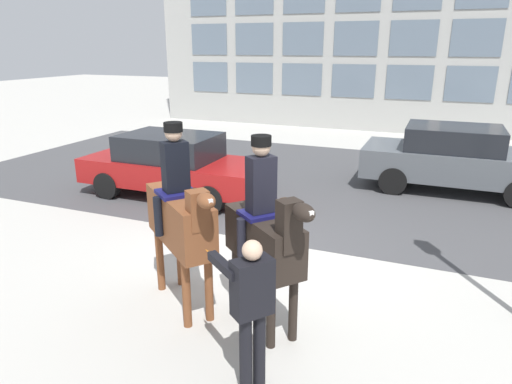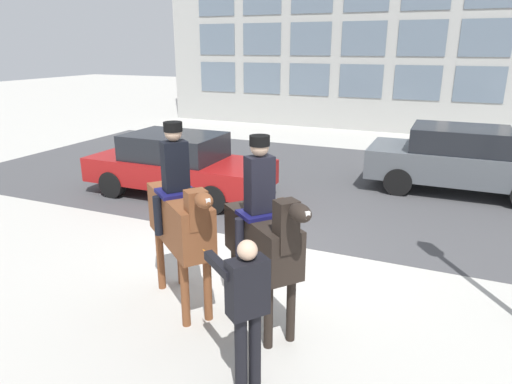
% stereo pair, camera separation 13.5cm
% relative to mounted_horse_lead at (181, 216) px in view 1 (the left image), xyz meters
% --- Properties ---
extents(ground_plane, '(80.00, 80.00, 0.00)m').
position_rel_mounted_horse_lead_xyz_m(ground_plane, '(0.57, 1.92, -1.32)').
color(ground_plane, '#B2AFA8').
extents(road_surface, '(20.26, 8.50, 0.01)m').
position_rel_mounted_horse_lead_xyz_m(road_surface, '(0.57, 6.67, -1.31)').
color(road_surface, '#444447').
rests_on(road_surface, ground_plane).
extents(mounted_horse_lead, '(1.62, 1.39, 2.54)m').
position_rel_mounted_horse_lead_xyz_m(mounted_horse_lead, '(0.00, 0.00, 0.00)').
color(mounted_horse_lead, brown).
rests_on(mounted_horse_lead, ground_plane).
extents(mounted_horse_companion, '(1.48, 1.32, 2.46)m').
position_rel_mounted_horse_lead_xyz_m(mounted_horse_companion, '(1.20, -0.04, -0.05)').
color(mounted_horse_companion, black).
rests_on(mounted_horse_companion, ground_plane).
extents(pedestrian_bystander, '(0.90, 0.54, 1.71)m').
position_rel_mounted_horse_lead_xyz_m(pedestrian_bystander, '(1.50, -1.18, -0.31)').
color(pedestrian_bystander, black).
rests_on(pedestrian_bystander, ground_plane).
extents(street_car_near_lane, '(4.41, 1.85, 1.48)m').
position_rel_mounted_horse_lead_xyz_m(street_car_near_lane, '(-2.75, 4.19, -0.56)').
color(street_car_near_lane, maroon).
rests_on(street_car_near_lane, ground_plane).
extents(street_car_far_lane, '(4.39, 1.99, 1.60)m').
position_rel_mounted_horse_lead_xyz_m(street_car_far_lane, '(3.45, 7.13, -0.49)').
color(street_car_far_lane, '#51565B').
rests_on(street_car_far_lane, ground_plane).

